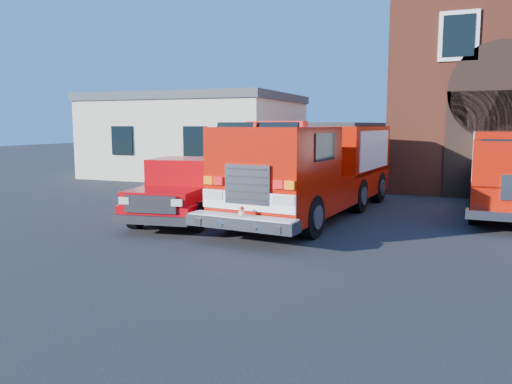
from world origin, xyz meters
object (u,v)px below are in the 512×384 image
at_px(pickup_truck, 190,190).
at_px(secondary_truck, 512,169).
at_px(fire_engine, 316,167).
at_px(side_building, 198,135).

distance_m(pickup_truck, secondary_truck, 10.20).
height_order(fire_engine, secondary_truck, fire_engine).
relative_size(fire_engine, secondary_truck, 1.20).
bearing_deg(fire_engine, side_building, 133.98).
bearing_deg(fire_engine, pickup_truck, -150.17).
xyz_separation_m(side_building, pickup_truck, (5.77, -11.38, -1.35)).
bearing_deg(fire_engine, secondary_truck, 26.32).
xyz_separation_m(pickup_truck, secondary_truck, (9.03, 4.73, 0.53)).
distance_m(fire_engine, secondary_truck, 6.33).
relative_size(pickup_truck, secondary_truck, 0.72).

